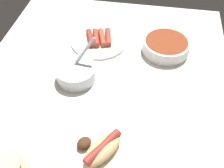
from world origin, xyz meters
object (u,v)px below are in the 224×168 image
plate_hotdog_assembled (102,151)px  plate_sausages (99,40)px  bowl_coleslaw (76,73)px  bowl_chili (166,46)px

plate_hotdog_assembled → plate_sausages: (49.37, 10.83, -0.79)cm
plate_sausages → bowl_coleslaw: size_ratio=1.53×
plate_hotdog_assembled → bowl_coleslaw: bowl_coleslaw is taller
plate_hotdog_assembled → plate_sausages: bearing=12.4°
bowl_chili → plate_sausages: bearing=86.9°
bowl_chili → bowl_coleslaw: size_ratio=1.20×
plate_hotdog_assembled → bowl_chili: 50.47cm
plate_sausages → bowl_coleslaw: 22.13cm
plate_sausages → bowl_chili: (-1.44, -26.62, 1.81)cm
bowl_coleslaw → plate_hotdog_assembled: bearing=-152.1°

